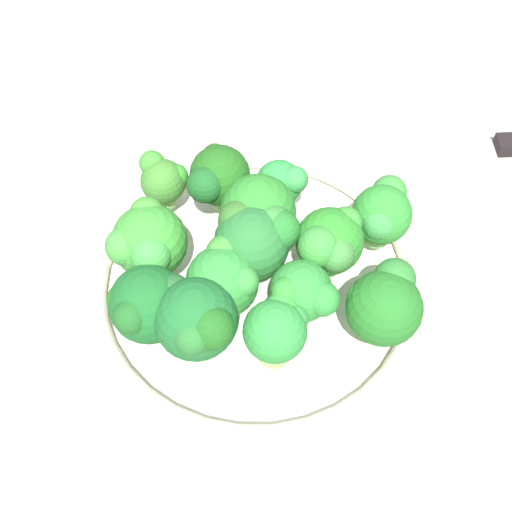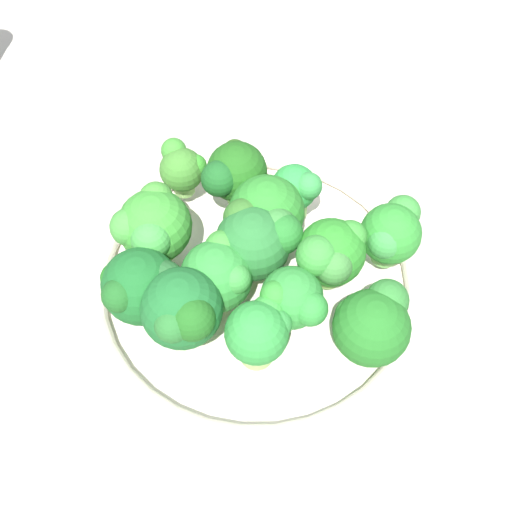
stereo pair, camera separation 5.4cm
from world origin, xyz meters
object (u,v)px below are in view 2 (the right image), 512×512
at_px(broccoli_floret_11, 256,243).
at_px(broccoli_floret_12, 372,324).
at_px(broccoli_floret_7, 295,191).
at_px(broccoli_floret_8, 152,226).
at_px(broccoli_floret_1, 218,274).
at_px(bowl, 256,283).
at_px(broccoli_floret_4, 260,331).
at_px(broccoli_floret_5, 294,300).
at_px(broccoli_floret_2, 268,216).
at_px(broccoli_floret_3, 183,310).
at_px(broccoli_floret_10, 182,167).
at_px(broccoli_floret_9, 390,230).
at_px(broccoli_floret_6, 232,173).
at_px(broccoli_floret_13, 141,286).
at_px(broccoli_floret_0, 331,254).

relative_size(broccoli_floret_11, broccoli_floret_12, 1.07).
height_order(broccoli_floret_7, broccoli_floret_8, broccoli_floret_8).
xyz_separation_m(broccoli_floret_1, broccoli_floret_12, (0.11, -0.06, 0.00)).
distance_m(bowl, broccoli_floret_11, 0.06).
distance_m(broccoli_floret_4, broccoli_floret_5, 0.04).
distance_m(broccoli_floret_2, broccoli_floret_4, 0.11).
height_order(broccoli_floret_3, broccoli_floret_4, broccoli_floret_3).
xyz_separation_m(broccoli_floret_8, broccoli_floret_10, (0.03, 0.07, -0.01)).
xyz_separation_m(broccoli_floret_5, broccoli_floret_9, (0.09, 0.06, -0.00)).
bearing_deg(broccoli_floret_6, broccoli_floret_12, -60.07).
relative_size(broccoli_floret_7, broccoli_floret_10, 1.13).
height_order(broccoli_floret_2, broccoli_floret_6, broccoli_floret_2).
distance_m(broccoli_floret_6, broccoli_floret_8, 0.09).
distance_m(broccoli_floret_1, broccoli_floret_3, 0.05).
bearing_deg(broccoli_floret_8, bowl, -20.60).
xyz_separation_m(broccoli_floret_4, broccoli_floret_9, (0.12, 0.08, -0.00)).
bearing_deg(broccoli_floret_6, bowl, -81.72).
bearing_deg(broccoli_floret_10, broccoli_floret_8, -110.60).
bearing_deg(broccoli_floret_6, broccoli_floret_3, -109.68).
height_order(bowl, broccoli_floret_6, broccoli_floret_6).
distance_m(broccoli_floret_10, broccoli_floret_13, 0.14).
bearing_deg(broccoli_floret_1, broccoli_floret_5, -28.58).
relative_size(broccoli_floret_1, broccoli_floret_10, 1.27).
height_order(broccoli_floret_2, broccoli_floret_13, broccoli_floret_2).
height_order(broccoli_floret_9, broccoli_floret_13, broccoli_floret_13).
bearing_deg(broccoli_floret_4, broccoli_floret_5, 39.54).
xyz_separation_m(broccoli_floret_10, broccoli_floret_13, (-0.04, -0.13, 0.01)).
distance_m(broccoli_floret_3, broccoli_floret_7, 0.16).
relative_size(broccoli_floret_2, broccoli_floret_8, 1.08).
height_order(bowl, broccoli_floret_1, broccoli_floret_1).
xyz_separation_m(broccoli_floret_2, broccoli_floret_12, (0.07, -0.11, 0.00)).
relative_size(broccoli_floret_4, broccoli_floret_12, 0.95).
xyz_separation_m(broccoli_floret_1, broccoli_floret_6, (0.02, 0.10, 0.00)).
bearing_deg(broccoli_floret_3, broccoli_floret_10, 88.25).
bearing_deg(broccoli_floret_9, broccoli_floret_6, 149.86).
xyz_separation_m(broccoli_floret_4, broccoli_floret_7, (0.05, 0.14, -0.00)).
bearing_deg(broccoli_floret_4, broccoli_floret_9, 34.82).
relative_size(bowl, broccoli_floret_13, 4.23).
relative_size(broccoli_floret_0, broccoli_floret_1, 1.05).
xyz_separation_m(broccoli_floret_0, broccoli_floret_9, (0.06, 0.02, -0.01)).
height_order(broccoli_floret_11, broccoli_floret_13, broccoli_floret_11).
xyz_separation_m(broccoli_floret_9, broccoli_floret_10, (-0.17, 0.09, -0.00)).
relative_size(broccoli_floret_2, broccoli_floret_3, 0.99).
height_order(broccoli_floret_0, broccoli_floret_5, broccoli_floret_0).
height_order(broccoli_floret_8, broccoli_floret_12, broccoli_floret_8).
distance_m(broccoli_floret_3, broccoli_floret_12, 0.15).
distance_m(broccoli_floret_6, broccoli_floret_11, 0.08).
bearing_deg(bowl, broccoli_floret_8, 159.40).
xyz_separation_m(broccoli_floret_9, broccoli_floret_13, (-0.21, -0.04, 0.00)).
bearing_deg(broccoli_floret_12, broccoli_floret_9, 68.35).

